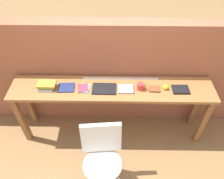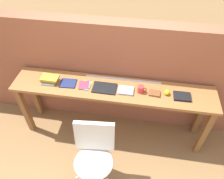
{
  "view_description": "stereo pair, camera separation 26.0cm",
  "coord_description": "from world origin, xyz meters",
  "px_view_note": "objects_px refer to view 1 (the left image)",
  "views": [
    {
      "loc": [
        0.03,
        -1.6,
        2.73
      ],
      "look_at": [
        0.0,
        0.25,
        0.9
      ],
      "focal_mm": 35.0,
      "sensor_mm": 36.0,
      "label": 1
    },
    {
      "loc": [
        0.29,
        -1.58,
        2.73
      ],
      "look_at": [
        0.0,
        0.25,
        0.9
      ],
      "focal_mm": 35.0,
      "sensor_mm": 36.0,
      "label": 2
    }
  ],
  "objects_px": {
    "chair_white_moulded": "(102,155)",
    "book_repair_rightmost": "(181,89)",
    "mug": "(141,86)",
    "magazine_cycling": "(66,88)",
    "pamphlet_pile_colourful": "(84,88)",
    "book_open_centre": "(104,89)",
    "leather_journal_brown": "(154,89)",
    "sports_ball_small": "(166,87)",
    "book_stack_leftmost": "(47,85)"
  },
  "relations": [
    {
      "from": "chair_white_moulded",
      "to": "book_repair_rightmost",
      "type": "height_order",
      "value": "book_repair_rightmost"
    },
    {
      "from": "mug",
      "to": "book_repair_rightmost",
      "type": "height_order",
      "value": "mug"
    },
    {
      "from": "magazine_cycling",
      "to": "pamphlet_pile_colourful",
      "type": "distance_m",
      "value": 0.22
    },
    {
      "from": "chair_white_moulded",
      "to": "book_open_centre",
      "type": "bearing_deg",
      "value": 89.72
    },
    {
      "from": "mug",
      "to": "chair_white_moulded",
      "type": "bearing_deg",
      "value": -122.53
    },
    {
      "from": "magazine_cycling",
      "to": "book_repair_rightmost",
      "type": "bearing_deg",
      "value": -4.29
    },
    {
      "from": "pamphlet_pile_colourful",
      "to": "leather_journal_brown",
      "type": "bearing_deg",
      "value": -0.86
    },
    {
      "from": "book_open_centre",
      "to": "book_repair_rightmost",
      "type": "distance_m",
      "value": 0.92
    },
    {
      "from": "sports_ball_small",
      "to": "book_repair_rightmost",
      "type": "relative_size",
      "value": 0.33
    },
    {
      "from": "leather_journal_brown",
      "to": "sports_ball_small",
      "type": "relative_size",
      "value": 1.99
    },
    {
      "from": "chair_white_moulded",
      "to": "mug",
      "type": "xyz_separation_m",
      "value": [
        0.44,
        0.69,
        0.4
      ]
    },
    {
      "from": "pamphlet_pile_colourful",
      "to": "book_open_centre",
      "type": "relative_size",
      "value": 0.63
    },
    {
      "from": "leather_journal_brown",
      "to": "book_stack_leftmost",
      "type": "bearing_deg",
      "value": -175.53
    },
    {
      "from": "leather_journal_brown",
      "to": "magazine_cycling",
      "type": "bearing_deg",
      "value": -175.75
    },
    {
      "from": "chair_white_moulded",
      "to": "book_open_centre",
      "type": "relative_size",
      "value": 3.1
    },
    {
      "from": "book_open_centre",
      "to": "sports_ball_small",
      "type": "height_order",
      "value": "sports_ball_small"
    },
    {
      "from": "mug",
      "to": "pamphlet_pile_colourful",
      "type": "bearing_deg",
      "value": 179.7
    },
    {
      "from": "pamphlet_pile_colourful",
      "to": "leather_journal_brown",
      "type": "xyz_separation_m",
      "value": [
        0.84,
        -0.01,
        0.0
      ]
    },
    {
      "from": "book_stack_leftmost",
      "to": "book_repair_rightmost",
      "type": "xyz_separation_m",
      "value": [
        1.61,
        -0.01,
        -0.03
      ]
    },
    {
      "from": "chair_white_moulded",
      "to": "mug",
      "type": "bearing_deg",
      "value": 57.47
    },
    {
      "from": "pamphlet_pile_colourful",
      "to": "mug",
      "type": "relative_size",
      "value": 1.65
    },
    {
      "from": "chair_white_moulded",
      "to": "pamphlet_pile_colourful",
      "type": "xyz_separation_m",
      "value": [
        -0.24,
        0.69,
        0.36
      ]
    },
    {
      "from": "chair_white_moulded",
      "to": "book_stack_leftmost",
      "type": "height_order",
      "value": "book_stack_leftmost"
    },
    {
      "from": "book_open_centre",
      "to": "sports_ball_small",
      "type": "distance_m",
      "value": 0.74
    },
    {
      "from": "book_open_centre",
      "to": "sports_ball_small",
      "type": "bearing_deg",
      "value": 1.98
    },
    {
      "from": "book_open_centre",
      "to": "book_repair_rightmost",
      "type": "xyz_separation_m",
      "value": [
        0.92,
        -0.0,
        0.01
      ]
    },
    {
      "from": "chair_white_moulded",
      "to": "book_open_centre",
      "type": "xyz_separation_m",
      "value": [
        0.0,
        0.68,
        0.36
      ]
    },
    {
      "from": "chair_white_moulded",
      "to": "pamphlet_pile_colourful",
      "type": "distance_m",
      "value": 0.82
    },
    {
      "from": "mug",
      "to": "sports_ball_small",
      "type": "height_order",
      "value": "mug"
    },
    {
      "from": "chair_white_moulded",
      "to": "magazine_cycling",
      "type": "bearing_deg",
      "value": 123.4
    },
    {
      "from": "book_stack_leftmost",
      "to": "pamphlet_pile_colourful",
      "type": "bearing_deg",
      "value": 0.25
    },
    {
      "from": "magazine_cycling",
      "to": "pamphlet_pile_colourful",
      "type": "bearing_deg",
      "value": -3.62
    },
    {
      "from": "book_stack_leftmost",
      "to": "magazine_cycling",
      "type": "xyz_separation_m",
      "value": [
        0.23,
        0.0,
        -0.03
      ]
    },
    {
      "from": "magazine_cycling",
      "to": "book_open_centre",
      "type": "height_order",
      "value": "book_open_centre"
    },
    {
      "from": "chair_white_moulded",
      "to": "leather_journal_brown",
      "type": "height_order",
      "value": "leather_journal_brown"
    },
    {
      "from": "magazine_cycling",
      "to": "sports_ball_small",
      "type": "distance_m",
      "value": 1.2
    },
    {
      "from": "pamphlet_pile_colourful",
      "to": "chair_white_moulded",
      "type": "bearing_deg",
      "value": -71.02
    },
    {
      "from": "chair_white_moulded",
      "to": "magazine_cycling",
      "type": "relative_size",
      "value": 4.57
    },
    {
      "from": "chair_white_moulded",
      "to": "sports_ball_small",
      "type": "relative_size",
      "value": 13.64
    },
    {
      "from": "mug",
      "to": "book_open_centre",
      "type": "bearing_deg",
      "value": -178.74
    },
    {
      "from": "chair_white_moulded",
      "to": "leather_journal_brown",
      "type": "distance_m",
      "value": 0.98
    },
    {
      "from": "mug",
      "to": "leather_journal_brown",
      "type": "bearing_deg",
      "value": -3.14
    },
    {
      "from": "pamphlet_pile_colourful",
      "to": "book_open_centre",
      "type": "distance_m",
      "value": 0.24
    },
    {
      "from": "pamphlet_pile_colourful",
      "to": "mug",
      "type": "xyz_separation_m",
      "value": [
        0.68,
        -0.0,
        0.04
      ]
    },
    {
      "from": "pamphlet_pile_colourful",
      "to": "leather_journal_brown",
      "type": "distance_m",
      "value": 0.84
    },
    {
      "from": "magazine_cycling",
      "to": "book_stack_leftmost",
      "type": "bearing_deg",
      "value": 176.93
    },
    {
      "from": "leather_journal_brown",
      "to": "book_open_centre",
      "type": "bearing_deg",
      "value": -175.0
    },
    {
      "from": "book_stack_leftmost",
      "to": "book_repair_rightmost",
      "type": "distance_m",
      "value": 1.61
    },
    {
      "from": "pamphlet_pile_colourful",
      "to": "book_repair_rightmost",
      "type": "distance_m",
      "value": 1.16
    },
    {
      "from": "book_repair_rightmost",
      "to": "mug",
      "type": "bearing_deg",
      "value": 177.77
    }
  ]
}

